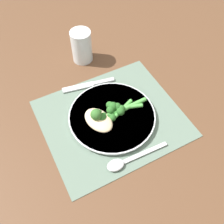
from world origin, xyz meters
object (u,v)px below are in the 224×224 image
at_px(broccoli_stalk_left, 103,116).
at_px(water_glass, 82,46).
at_px(plate, 112,116).
at_px(broccoli_stalk_rear, 123,108).
at_px(knife, 89,85).
at_px(broccoli_stalk_front, 115,114).
at_px(chicken_fillet, 99,120).
at_px(spoon, 123,162).
at_px(broccoli_stalk_right, 115,107).

relative_size(broccoli_stalk_left, water_glass, 0.90).
height_order(plate, broccoli_stalk_rear, broccoli_stalk_rear).
bearing_deg(knife, water_glass, -4.21).
relative_size(broccoli_stalk_front, broccoli_stalk_rear, 1.00).
bearing_deg(water_glass, broccoli_stalk_rear, -88.08).
bearing_deg(chicken_fillet, water_glass, 75.30).
distance_m(plate, spoon, 0.15).
distance_m(broccoli_stalk_left, knife, 0.15).
height_order(chicken_fillet, broccoli_stalk_right, broccoli_stalk_right).
height_order(broccoli_stalk_right, broccoli_stalk_rear, broccoli_stalk_right).
height_order(broccoli_stalk_left, broccoli_stalk_right, broccoli_stalk_left).
bearing_deg(broccoli_stalk_front, chicken_fillet, 65.21).
distance_m(spoon, water_glass, 0.44).
bearing_deg(broccoli_stalk_left, broccoli_stalk_right, -69.36).
relative_size(chicken_fillet, broccoli_stalk_rear, 1.04).
bearing_deg(plate, broccoli_stalk_front, -52.52).
distance_m(plate, broccoli_stalk_right, 0.03).
xyz_separation_m(chicken_fillet, broccoli_stalk_rear, (0.08, 0.01, -0.00)).
relative_size(broccoli_stalk_right, spoon, 0.60).
bearing_deg(knife, broccoli_stalk_front, -165.48).
bearing_deg(knife, broccoli_stalk_rear, -153.26).
xyz_separation_m(broccoli_stalk_right, knife, (-0.02, 0.14, -0.02)).
bearing_deg(plate, broccoli_stalk_rear, 3.20).
height_order(broccoli_stalk_right, knife, broccoli_stalk_right).
height_order(plate, broccoli_stalk_front, broccoli_stalk_front).
distance_m(broccoli_stalk_right, knife, 0.14).
bearing_deg(spoon, broccoli_stalk_right, -18.07).
bearing_deg(broccoli_stalk_front, broccoli_stalk_left, 53.08).
height_order(broccoli_stalk_right, spoon, broccoli_stalk_right).
bearing_deg(plate, chicken_fillet, -172.61).
height_order(broccoli_stalk_rear, spoon, broccoli_stalk_rear).
distance_m(broccoli_stalk_left, broccoli_stalk_rear, 0.07).
bearing_deg(broccoli_stalk_rear, broccoli_stalk_left, 88.92).
relative_size(broccoli_stalk_front, broccoli_stalk_right, 0.97).
xyz_separation_m(broccoli_stalk_front, knife, (-0.01, 0.16, -0.02)).
distance_m(broccoli_stalk_left, broccoli_stalk_right, 0.05).
distance_m(broccoli_stalk_right, broccoli_stalk_rear, 0.02).
height_order(broccoli_stalk_front, knife, broccoli_stalk_front).
bearing_deg(broccoli_stalk_rear, broccoli_stalk_right, 57.58).
height_order(chicken_fillet, spoon, chicken_fillet).
bearing_deg(chicken_fillet, plate, 7.39).
bearing_deg(broccoli_stalk_right, broccoli_stalk_rear, -101.70).
height_order(spoon, water_glass, water_glass).
distance_m(broccoli_stalk_right, spoon, 0.17).
height_order(chicken_fillet, water_glass, water_glass).
distance_m(plate, water_glass, 0.29).
relative_size(chicken_fillet, broccoli_stalk_right, 1.01).
xyz_separation_m(broccoli_stalk_right, water_glass, (0.01, 0.27, 0.03)).
distance_m(chicken_fillet, spoon, 0.14).
bearing_deg(spoon, broccoli_stalk_front, -16.85).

